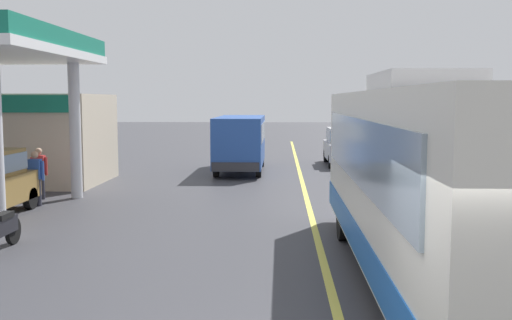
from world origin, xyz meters
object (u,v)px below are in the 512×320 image
Objects in this scene: motorcycle_parked_forecourt at (0,230)px; pedestrian_near_pump at (35,175)px; pedestrian_by_shop at (39,170)px; car_trailing_behind_bus at (344,144)px; minibus_opposing_lane at (241,139)px; coach_bus_main at (432,186)px.

pedestrian_near_pump is at bearing 105.22° from motorcycle_parked_forecourt.
car_trailing_behind_bus is at bearing 44.38° from pedestrian_by_shop.
minibus_opposing_lane is 3.69× the size of pedestrian_by_shop.
minibus_opposing_lane is at bearing 104.98° from coach_bus_main.
pedestrian_by_shop is (-1.82, 6.49, 0.49)m from motorcycle_parked_forecourt.
car_trailing_behind_bus is (4.87, 2.83, -0.46)m from minibus_opposing_lane.
minibus_opposing_lane is 14.87m from motorcycle_parked_forecourt.
pedestrian_by_shop is (-10.30, 8.49, -0.79)m from coach_bus_main.
coach_bus_main is 12.33m from pedestrian_near_pump.
pedestrian_by_shop is 0.40× the size of car_trailing_behind_bus.
motorcycle_parked_forecourt is at bearing -106.17° from minibus_opposing_lane.
minibus_opposing_lane reaches higher than car_trailing_behind_bus.
car_trailing_behind_bus reaches higher than pedestrian_near_pump.
pedestrian_near_pump is 15.76m from car_trailing_behind_bus.
pedestrian_near_pump is 1.27m from pedestrian_by_shop.
motorcycle_parked_forecourt is 5.49m from pedestrian_near_pump.
car_trailing_behind_bus reaches higher than motorcycle_parked_forecourt.
motorcycle_parked_forecourt is (-8.48, 2.00, -1.28)m from coach_bus_main.
car_trailing_behind_bus is (9.01, 17.08, 0.57)m from motorcycle_parked_forecourt.
minibus_opposing_lane reaches higher than pedestrian_by_shop.
coach_bus_main is at bearing -13.29° from motorcycle_parked_forecourt.
pedestrian_near_pump reaches higher than motorcycle_parked_forecourt.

